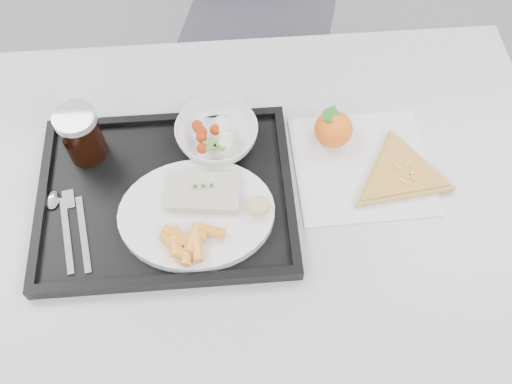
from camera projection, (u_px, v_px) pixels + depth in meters
room at (229, 67)px, 0.31m from camera, size 6.04×7.04×2.84m
table at (236, 217)px, 1.08m from camera, size 1.20×0.80×0.75m
tray at (167, 196)px, 1.02m from camera, size 0.45×0.35×0.03m
dinner_plate at (197, 214)px, 0.98m from camera, size 0.27×0.27×0.02m
fish_fillet at (204, 192)px, 0.98m from camera, size 0.13×0.09×0.02m
bread_roll at (258, 206)px, 0.96m from camera, size 0.05×0.05×0.03m
salad_bowl at (217, 135)px, 1.05m from camera, size 0.15×0.15×0.05m
cola_glass at (81, 134)px, 1.01m from camera, size 0.08×0.08×0.11m
cutlery at (67, 219)px, 0.98m from camera, size 0.10×0.17×0.01m
napkin at (362, 166)px, 1.06m from camera, size 0.25×0.24×0.00m
tangerine at (333, 129)px, 1.06m from camera, size 0.08×0.08×0.07m
pizza_slice at (400, 174)px, 1.04m from camera, size 0.31×0.31×0.02m
carrot_pile at (188, 241)px, 0.93m from camera, size 0.11×0.08×0.02m
salad_contents at (216, 134)px, 1.04m from camera, size 0.08×0.08×0.02m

